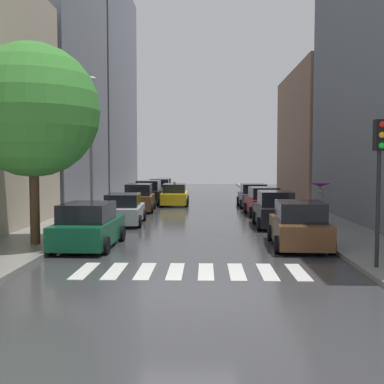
# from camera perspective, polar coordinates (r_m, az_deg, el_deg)

# --- Properties ---
(ground_plane) EXTENTS (28.00, 72.00, 0.04)m
(ground_plane) POSITION_cam_1_polar(r_m,az_deg,el_deg) (35.48, 0.92, -1.67)
(ground_plane) COLOR #38383A
(sidewalk_left) EXTENTS (3.00, 72.00, 0.15)m
(sidewalk_left) POSITION_cam_1_polar(r_m,az_deg,el_deg) (36.14, -9.44, -1.47)
(sidewalk_left) COLOR gray
(sidewalk_left) RESTS_ON ground
(sidewalk_right) EXTENTS (3.00, 72.00, 0.15)m
(sidewalk_right) POSITION_cam_1_polar(r_m,az_deg,el_deg) (35.99, 11.33, -1.51)
(sidewalk_right) COLOR gray
(sidewalk_right) RESTS_ON ground
(crosswalk_stripes) EXTENTS (6.75, 2.20, 0.01)m
(crosswalk_stripes) POSITION_cam_1_polar(r_m,az_deg,el_deg) (14.13, -0.15, -9.55)
(crosswalk_stripes) COLOR silver
(crosswalk_stripes) RESTS_ON ground
(building_left_mid) EXTENTS (6.00, 12.90, 24.46)m
(building_left_mid) POSITION_cam_1_polar(r_m,az_deg,el_deg) (37.30, -17.08, 17.40)
(building_left_mid) COLOR slate
(building_left_mid) RESTS_ON ground
(building_left_far) EXTENTS (6.00, 16.86, 22.01)m
(building_left_far) POSITION_cam_1_polar(r_m,az_deg,el_deg) (51.78, -11.41, 12.14)
(building_left_far) COLOR slate
(building_left_far) RESTS_ON ground
(building_right_mid) EXTENTS (6.00, 15.57, 11.24)m
(building_right_mid) POSITION_cam_1_polar(r_m,az_deg,el_deg) (43.82, 15.68, 6.58)
(building_right_mid) COLOR #8C6B56
(building_right_mid) RESTS_ON ground
(parked_car_left_nearest) EXTENTS (2.23, 4.35, 1.70)m
(parked_car_left_nearest) POSITION_cam_1_polar(r_m,az_deg,el_deg) (18.34, -12.38, -4.09)
(parked_car_left_nearest) COLOR #0C4C2D
(parked_car_left_nearest) RESTS_ON ground
(parked_car_left_second) EXTENTS (2.23, 4.32, 1.61)m
(parked_car_left_second) POSITION_cam_1_polar(r_m,az_deg,el_deg) (24.85, -8.25, -2.15)
(parked_car_left_second) COLOR #B2B7BF
(parked_car_left_second) RESTS_ON ground
(parked_car_left_third) EXTENTS (2.19, 4.32, 1.82)m
(parked_car_left_third) POSITION_cam_1_polar(r_m,az_deg,el_deg) (31.39, -6.40, -0.79)
(parked_car_left_third) COLOR brown
(parked_car_left_third) RESTS_ON ground
(parked_car_left_fourth) EXTENTS (2.17, 4.14, 1.83)m
(parked_car_left_fourth) POSITION_cam_1_polar(r_m,az_deg,el_deg) (37.06, -5.23, -0.12)
(parked_car_left_fourth) COLOR black
(parked_car_left_fourth) RESTS_ON ground
(parked_car_left_fifth) EXTENTS (2.32, 4.65, 1.74)m
(parked_car_left_fifth) POSITION_cam_1_polar(r_m,az_deg,el_deg) (43.35, -3.92, 0.37)
(parked_car_left_fifth) COLOR #474C51
(parked_car_left_fifth) RESTS_ON ground
(parked_car_left_sixth) EXTENTS (2.13, 4.36, 1.57)m
(parked_car_left_sixth) POSITION_cam_1_polar(r_m,az_deg,el_deg) (50.14, -3.43, 0.72)
(parked_car_left_sixth) COLOR #474C51
(parked_car_left_sixth) RESTS_ON ground
(parked_car_right_nearest) EXTENTS (2.26, 4.37, 1.75)m
(parked_car_right_nearest) POSITION_cam_1_polar(r_m,az_deg,el_deg) (18.42, 12.79, -4.01)
(parked_car_right_nearest) COLOR brown
(parked_car_right_nearest) RESTS_ON ground
(parked_car_right_second) EXTENTS (2.04, 4.04, 1.81)m
(parked_car_right_second) POSITION_cam_1_polar(r_m,az_deg,el_deg) (23.87, 9.97, -2.21)
(parked_car_right_second) COLOR black
(parked_car_right_second) RESTS_ON ground
(parked_car_right_third) EXTENTS (2.15, 4.28, 1.72)m
(parked_car_right_third) POSITION_cam_1_polar(r_m,az_deg,el_deg) (29.28, 8.58, -1.20)
(parked_car_right_third) COLOR maroon
(parked_car_right_third) RESTS_ON ground
(parked_car_right_fourth) EXTENTS (2.14, 4.61, 1.69)m
(parked_car_right_fourth) POSITION_cam_1_polar(r_m,az_deg,el_deg) (34.70, 7.37, -0.47)
(parked_car_right_fourth) COLOR #474C51
(parked_car_right_fourth) RESTS_ON ground
(taxi_midroad) EXTENTS (2.11, 4.71, 1.81)m
(taxi_midroad) POSITION_cam_1_polar(r_m,az_deg,el_deg) (35.68, -2.10, -0.38)
(taxi_midroad) COLOR yellow
(taxi_midroad) RESTS_ON ground
(pedestrian_far_side) EXTENTS (1.07, 1.07, 2.05)m
(pedestrian_far_side) POSITION_cam_1_polar(r_m,az_deg,el_deg) (24.52, 15.19, -0.18)
(pedestrian_far_side) COLOR black
(pedestrian_far_side) RESTS_ON sidewalk_right
(street_tree_left) EXTENTS (4.96, 4.96, 7.48)m
(street_tree_left) POSITION_cam_1_polar(r_m,az_deg,el_deg) (18.73, -18.67, 9.29)
(street_tree_left) COLOR #513823
(street_tree_left) RESTS_ON sidewalk_left
(traffic_light_right_corner) EXTENTS (0.30, 0.42, 4.30)m
(traffic_light_right_corner) POSITION_cam_1_polar(r_m,az_deg,el_deg) (14.69, 21.67, 3.61)
(traffic_light_right_corner) COLOR black
(traffic_light_right_corner) RESTS_ON sidewalk_right
(lamp_post_left) EXTENTS (0.60, 0.28, 7.53)m
(lamp_post_left) POSITION_cam_1_polar(r_m,az_deg,el_deg) (25.33, -12.10, 6.30)
(lamp_post_left) COLOR #595B60
(lamp_post_left) RESTS_ON sidewalk_left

